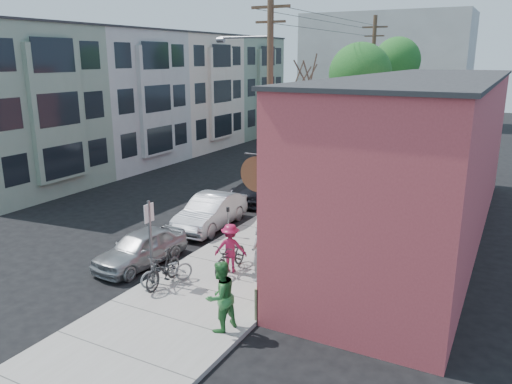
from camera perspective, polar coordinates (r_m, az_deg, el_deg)
The scene contains 26 objects.
ground at distance 21.57m, azimuth -9.04°, elevation -4.82°, with size 120.00×120.00×0.00m, color black.
sidewalk at distance 29.20m, azimuth 10.92°, elevation 0.55°, with size 4.50×58.00×0.15m, color #9D9992.
cafe_building at distance 21.73m, azimuth 18.56°, elevation 3.76°, with size 6.60×20.20×6.61m.
apartment_row at distance 38.73m, azimuth -11.04°, elevation 10.74°, with size 6.30×32.00×9.00m.
end_cap_building at distance 59.86m, azimuth 14.47°, elevation 13.46°, with size 18.00×8.00×12.00m, color #B7B6B2.
sign_post at distance 16.32m, azimuth -12.00°, elevation -4.77°, with size 0.07×0.45×2.80m.
parking_meter_near at distance 20.45m, azimuth -3.22°, elevation -2.86°, with size 0.14×0.14×1.24m.
parking_meter_far at distance 29.03m, azimuth 6.88°, elevation 2.48°, with size 0.14×0.14×1.24m.
utility_pole_near at distance 22.43m, azimuth 1.46°, elevation 10.32°, with size 3.57×0.28×10.00m.
utility_pole_far at distance 37.95m, azimuth 13.05°, elevation 11.83°, with size 1.80×0.28×10.00m.
tree_bare at distance 25.10m, azimuth 5.13°, elevation 5.14°, with size 0.24×0.24×5.62m.
tree_leafy_mid at distance 33.79m, azimuth 11.80°, elevation 13.04°, with size 4.03×4.03×8.11m.
tree_leafy_far at distance 43.73m, azimuth 15.82°, elevation 14.23°, with size 3.78×3.78×8.78m.
patio_chair_a at distance 17.77m, azimuth 4.51°, elevation -7.08°, with size 0.50×0.50×0.88m, color #113D28, non-canonical shape.
patio_chair_b at distance 16.65m, azimuth 3.52°, elevation -8.65°, with size 0.50×0.50×0.88m, color #113D28, non-canonical shape.
patron_grey at distance 16.46m, azimuth 0.30°, elevation -7.02°, with size 0.68×0.45×1.87m, color gray.
patron_green at distance 13.63m, azimuth -4.09°, elevation -11.80°, with size 0.95×0.74×1.96m, color #2F7735.
cyclist at distance 17.14m, azimuth -2.93°, elevation -6.40°, with size 1.11×0.64×1.71m, color maroon.
cyclist_bike at distance 17.26m, azimuth -2.92°, elevation -7.38°, with size 0.72×2.05×1.08m, color #232326.
parked_bike_a at distance 16.51m, azimuth -10.57°, elevation -8.59°, with size 0.54×1.92×1.15m, color black.
parked_bike_b at distance 16.57m, azimuth -10.14°, elevation -8.88°, with size 0.62×1.79×0.94m, color slate.
car_0 at distance 18.56m, azimuth -13.05°, elevation -6.26°, with size 1.53×3.80×1.29m, color #96999D.
car_1 at distance 22.00m, azimuth -5.22°, elevation -2.27°, with size 1.55×4.45×1.47m, color #B0B1B8.
car_2 at distance 26.48m, azimuth 1.13°, elevation 0.88°, with size 2.16×5.31×1.54m, color black.
car_3 at distance 31.64m, azimuth 5.89°, elevation 3.11°, with size 2.45×5.31×1.48m, color silver.
bus at distance 45.86m, azimuth 8.88°, elevation 7.74°, with size 2.55×10.89×3.03m, color silver.
Camera 1 is at (12.37, -16.10, 7.30)m, focal length 35.00 mm.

